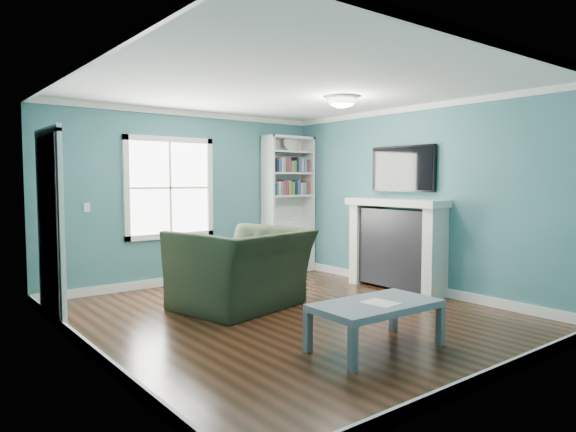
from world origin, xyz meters
TOP-DOWN VIEW (x-y plane):
  - floor at (0.00, 0.00)m, footprint 5.00×5.00m
  - room_walls at (0.00, 0.00)m, footprint 5.00×5.00m
  - trim at (0.00, 0.00)m, footprint 4.50×5.00m
  - window at (-0.30, 2.49)m, footprint 1.40×0.06m
  - bookshelf at (1.77, 2.30)m, footprint 0.90×0.35m
  - fireplace at (2.08, 0.20)m, footprint 0.44×1.58m
  - tv at (2.20, 0.20)m, footprint 0.06×1.10m
  - door at (-2.22, 1.40)m, footprint 0.12×0.98m
  - ceiling_fixture at (0.90, 0.10)m, footprint 0.38×0.38m
  - light_switch at (-1.50, 2.48)m, footprint 0.08×0.01m
  - recliner at (-0.21, 0.70)m, footprint 1.66×1.28m
  - coffee_table at (-0.07, -1.38)m, footprint 1.22×0.69m
  - paper_sheet at (-0.07, -1.43)m, footprint 0.28×0.34m

SIDE VIEW (x-z plane):
  - floor at x=0.00m, z-range 0.00..0.00m
  - coffee_table at x=-0.07m, z-range 0.16..0.60m
  - paper_sheet at x=-0.07m, z-range 0.44..0.44m
  - fireplace at x=2.08m, z-range -0.01..1.29m
  - recliner at x=-0.21m, z-range 0.00..1.29m
  - bookshelf at x=1.77m, z-range -0.23..2.08m
  - door at x=-2.22m, z-range -0.01..2.16m
  - light_switch at x=-1.50m, z-range 1.14..1.26m
  - trim at x=0.00m, z-range -0.06..2.54m
  - window at x=-0.30m, z-range 0.70..2.20m
  - room_walls at x=0.00m, z-range -0.92..4.08m
  - tv at x=2.20m, z-range 1.40..2.05m
  - ceiling_fixture at x=0.90m, z-range 2.47..2.63m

